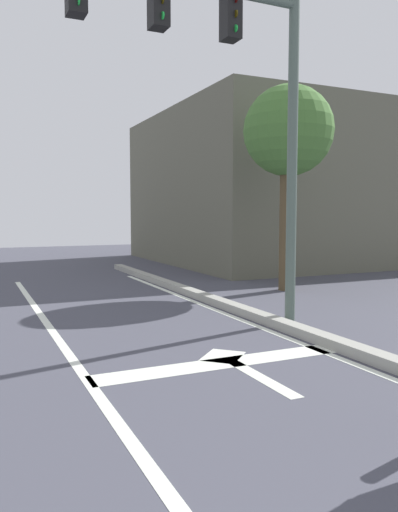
{
  "coord_description": "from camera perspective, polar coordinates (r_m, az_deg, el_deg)",
  "views": [
    {
      "loc": [
        -1.36,
        2.52,
        1.75
      ],
      "look_at": [
        1.35,
        8.41,
        1.2
      ],
      "focal_mm": 35.13,
      "sensor_mm": 36.0,
      "label": 1
    }
  ],
  "objects": [
    {
      "name": "lane_arrow_stem",
      "position": [
        5.56,
        6.86,
        -13.47
      ],
      "size": [
        0.16,
        1.4,
        0.01
      ],
      "primitive_type": "cube",
      "color": "silver",
      "rests_on": "ground"
    },
    {
      "name": "building_block",
      "position": [
        19.68,
        11.78,
        7.32
      ],
      "size": [
        10.98,
        8.94,
        5.26
      ],
      "primitive_type": "cube",
      "color": "#60604F",
      "rests_on": "ground"
    },
    {
      "name": "lane_arrow_head",
      "position": [
        6.27,
        2.72,
        -11.32
      ],
      "size": [
        0.71,
        0.71,
        0.01
      ],
      "primitive_type": "cube",
      "rotation": [
        0.0,
        0.0,
        0.79
      ],
      "color": "silver",
      "rests_on": "ground"
    },
    {
      "name": "lane_line_center",
      "position": [
        4.03,
        -7.26,
        -20.83
      ],
      "size": [
        0.12,
        20.0,
        0.01
      ],
      "primitive_type": "cube",
      "color": "silver",
      "rests_on": "ground"
    },
    {
      "name": "traffic_signal_mast",
      "position": [
        7.68,
        2.25,
        20.71
      ],
      "size": [
        4.49,
        0.34,
        5.33
      ],
      "color": "#516358",
      "rests_on": "ground"
    },
    {
      "name": "stop_bar",
      "position": [
        5.99,
        2.5,
        -12.1
      ],
      "size": [
        3.1,
        0.4,
        0.01
      ],
      "primitive_type": "cube",
      "color": "silver",
      "rests_on": "ground"
    },
    {
      "name": "roadside_tree",
      "position": [
        11.67,
        10.14,
        13.45
      ],
      "size": [
        2.02,
        2.02,
        4.61
      ],
      "color": "brown",
      "rests_on": "ground"
    }
  ]
}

